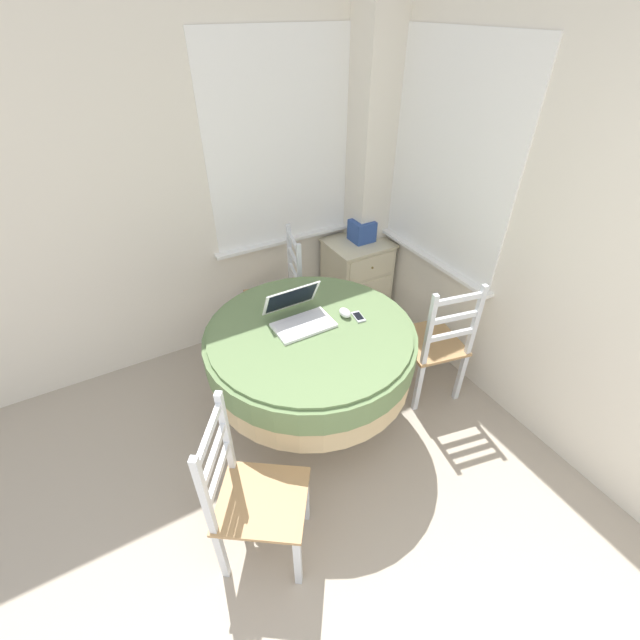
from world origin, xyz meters
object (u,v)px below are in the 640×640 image
(round_dining_table, at_px, (311,349))
(cell_phone, at_px, (358,317))
(dining_chair_near_right_window, at_px, (435,344))
(dining_chair_camera_near, at_px, (252,497))
(corner_cabinet, at_px, (356,279))
(dining_chair_near_back_window, at_px, (279,297))
(storage_box, at_px, (362,231))
(laptop, at_px, (299,315))
(computer_mouse, at_px, (345,313))

(round_dining_table, relative_size, cell_phone, 11.10)
(cell_phone, height_order, dining_chair_near_right_window, dining_chair_near_right_window)
(dining_chair_camera_near, relative_size, corner_cabinet, 1.36)
(dining_chair_near_back_window, distance_m, storage_box, 0.88)
(round_dining_table, bearing_deg, corner_cabinet, 43.92)
(corner_cabinet, distance_m, storage_box, 0.44)
(round_dining_table, distance_m, dining_chair_near_right_window, 0.90)
(laptop, height_order, cell_phone, laptop)
(laptop, height_order, dining_chair_camera_near, laptop)
(dining_chair_near_right_window, distance_m, dining_chair_camera_near, 1.57)
(computer_mouse, height_order, dining_chair_near_right_window, dining_chair_near_right_window)
(laptop, height_order, dining_chair_near_right_window, laptop)
(corner_cabinet, bearing_deg, storage_box, 25.65)
(dining_chair_near_back_window, bearing_deg, corner_cabinet, 3.72)
(cell_phone, height_order, corner_cabinet, cell_phone)
(round_dining_table, height_order, storage_box, storage_box)
(round_dining_table, relative_size, dining_chair_near_right_window, 1.30)
(dining_chair_near_right_window, bearing_deg, cell_phone, 165.29)
(laptop, bearing_deg, dining_chair_camera_near, -131.46)
(round_dining_table, bearing_deg, storage_box, 43.32)
(dining_chair_near_right_window, height_order, storage_box, dining_chair_near_right_window)
(round_dining_table, xyz_separation_m, dining_chair_near_right_window, (0.86, -0.18, -0.18))
(dining_chair_camera_near, bearing_deg, storage_box, 43.30)
(round_dining_table, bearing_deg, laptop, 100.53)
(round_dining_table, distance_m, laptop, 0.22)
(computer_mouse, relative_size, dining_chair_near_right_window, 0.10)
(dining_chair_near_right_window, bearing_deg, dining_chair_camera_near, -164.13)
(round_dining_table, bearing_deg, dining_chair_camera_near, -136.72)
(dining_chair_camera_near, bearing_deg, corner_cabinet, 43.66)
(cell_phone, bearing_deg, corner_cabinet, 56.21)
(dining_chair_near_back_window, bearing_deg, dining_chair_near_right_window, -56.79)
(corner_cabinet, relative_size, storage_box, 3.99)
(laptop, distance_m, dining_chair_camera_near, 1.02)
(cell_phone, relative_size, dining_chair_camera_near, 0.12)
(storage_box, bearing_deg, laptop, -140.53)
(dining_chair_camera_near, relative_size, storage_box, 5.44)
(dining_chair_near_right_window, bearing_deg, corner_cabinet, 85.66)
(laptop, distance_m, dining_chair_near_right_window, 1.00)
(dining_chair_camera_near, bearing_deg, round_dining_table, 43.28)
(dining_chair_near_right_window, bearing_deg, storage_box, 83.63)
(round_dining_table, height_order, cell_phone, cell_phone)
(corner_cabinet, bearing_deg, cell_phone, -123.79)
(dining_chair_near_back_window, distance_m, dining_chair_camera_near, 1.69)
(round_dining_table, distance_m, cell_phone, 0.35)
(cell_phone, distance_m, dining_chair_camera_near, 1.17)
(dining_chair_near_back_window, bearing_deg, dining_chair_camera_near, -119.39)
(computer_mouse, height_order, dining_chair_near_back_window, dining_chair_near_back_window)
(dining_chair_near_back_window, xyz_separation_m, corner_cabinet, (0.76, 0.05, -0.09))
(dining_chair_near_right_window, xyz_separation_m, storage_box, (0.12, 1.11, 0.34))
(computer_mouse, bearing_deg, dining_chair_near_back_window, 94.65)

